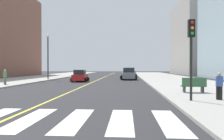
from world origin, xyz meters
name	(u,v)px	position (x,y,z in m)	size (l,w,h in m)	color
sidewalk_kerb_east	(195,85)	(12.20, 20.00, 0.07)	(10.00, 120.00, 0.15)	#9E9B93
crosswalk_paint	(8,118)	(0.00, 4.00, 0.01)	(13.50, 4.00, 0.01)	silver
lane_divider_paint	(104,77)	(0.00, 40.00, 0.01)	(0.16, 80.00, 0.01)	yellow
parking_garage_concrete	(209,38)	(28.96, 61.62, 10.66)	(18.00, 24.00, 21.32)	#9E9B93
car_green_nearest	(128,71)	(5.04, 59.64, 0.91)	(2.80, 4.42, 1.96)	#236B42
car_gray_second	(128,74)	(4.93, 31.63, 0.93)	(2.86, 4.49, 1.98)	slate
car_red_third	(80,76)	(-2.03, 26.32, 0.79)	(2.45, 3.85, 1.70)	red
car_blue_fourth	(130,72)	(5.49, 44.71, 0.93)	(2.90, 4.53, 1.99)	#2D479E
traffic_light_near_corner	(191,44)	(8.37, 8.32, 3.40)	(0.36, 0.41, 4.62)	black
park_bench	(194,85)	(9.72, 12.33, 0.69)	(1.81, 0.58, 1.12)	#33603D
pedestrian_waiting_east	(219,85)	(10.10, 8.73, 1.03)	(0.40, 0.40, 1.60)	black
pedestrian_walking_west	(5,76)	(-8.86, 18.87, 1.07)	(0.42, 0.42, 1.68)	brown
street_lamp	(48,53)	(-8.04, 29.78, 4.40)	(0.44, 0.44, 7.17)	#38383D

